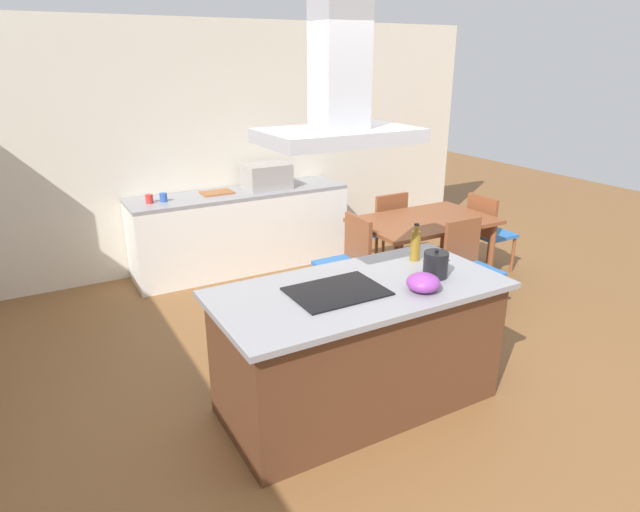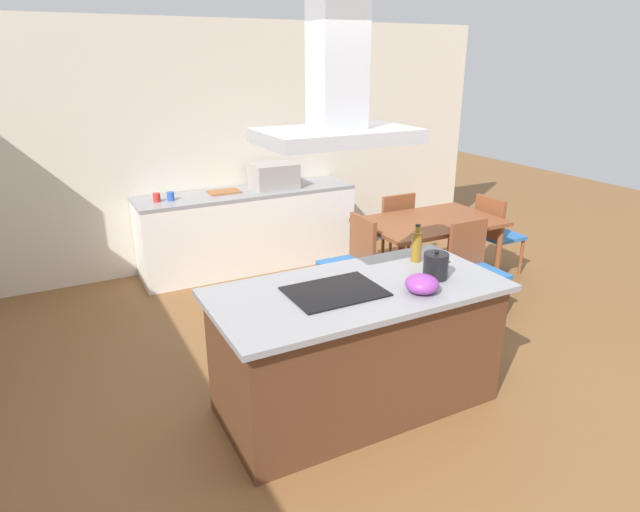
{
  "view_description": "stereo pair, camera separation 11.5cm",
  "coord_description": "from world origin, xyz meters",
  "px_view_note": "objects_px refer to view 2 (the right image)",
  "views": [
    {
      "loc": [
        -1.83,
        -2.72,
        2.32
      ],
      "look_at": [
        -0.07,
        0.4,
        1.0
      ],
      "focal_mm": 30.5,
      "sensor_mm": 36.0,
      "label": 1
    },
    {
      "loc": [
        -1.73,
        -2.77,
        2.32
      ],
      "look_at": [
        -0.07,
        0.4,
        1.0
      ],
      "focal_mm": 30.5,
      "sensor_mm": 36.0,
      "label": 2
    }
  ],
  "objects_px": {
    "tea_kettle": "(436,266)",
    "chair_at_right_end": "(495,230)",
    "countertop_microwave": "(274,176)",
    "chair_at_left_end": "(353,257)",
    "cutting_board": "(224,192)",
    "chair_facing_island": "(474,263)",
    "coffee_mug_blue": "(171,196)",
    "range_hood": "(337,98)",
    "mixing_bowl": "(422,284)",
    "chair_facing_back_wall": "(392,226)",
    "olive_oil_bottle": "(417,246)",
    "cooktop": "(335,291)",
    "dining_table": "(430,228)",
    "coffee_mug_red": "(157,198)"
  },
  "relations": [
    {
      "from": "cutting_board",
      "to": "chair_at_right_end",
      "type": "xyz_separation_m",
      "value": [
        2.59,
        -1.52,
        -0.4
      ]
    },
    {
      "from": "dining_table",
      "to": "chair_facing_back_wall",
      "type": "distance_m",
      "value": 0.68
    },
    {
      "from": "mixing_bowl",
      "to": "chair_at_left_end",
      "type": "height_order",
      "value": "mixing_bowl"
    },
    {
      "from": "tea_kettle",
      "to": "chair_at_left_end",
      "type": "xyz_separation_m",
      "value": [
        0.27,
        1.52,
        -0.48
      ]
    },
    {
      "from": "countertop_microwave",
      "to": "chair_at_left_end",
      "type": "height_order",
      "value": "countertop_microwave"
    },
    {
      "from": "cooktop",
      "to": "range_hood",
      "type": "height_order",
      "value": "range_hood"
    },
    {
      "from": "tea_kettle",
      "to": "mixing_bowl",
      "type": "bearing_deg",
      "value": -146.68
    },
    {
      "from": "olive_oil_bottle",
      "to": "chair_facing_back_wall",
      "type": "height_order",
      "value": "olive_oil_bottle"
    },
    {
      "from": "cooktop",
      "to": "dining_table",
      "type": "xyz_separation_m",
      "value": [
        1.9,
        1.41,
        -0.24
      ]
    },
    {
      "from": "chair_facing_island",
      "to": "countertop_microwave",
      "type": "bearing_deg",
      "value": 117.32
    },
    {
      "from": "tea_kettle",
      "to": "coffee_mug_red",
      "type": "relative_size",
      "value": 2.45
    },
    {
      "from": "coffee_mug_red",
      "to": "range_hood",
      "type": "height_order",
      "value": "range_hood"
    },
    {
      "from": "mixing_bowl",
      "to": "range_hood",
      "type": "relative_size",
      "value": 0.24
    },
    {
      "from": "countertop_microwave",
      "to": "dining_table",
      "type": "bearing_deg",
      "value": -53.09
    },
    {
      "from": "cooktop",
      "to": "chair_facing_back_wall",
      "type": "bearing_deg",
      "value": 47.56
    },
    {
      "from": "cutting_board",
      "to": "range_hood",
      "type": "bearing_deg",
      "value": -94.38
    },
    {
      "from": "chair_facing_back_wall",
      "to": "countertop_microwave",
      "type": "bearing_deg",
      "value": 143.99
    },
    {
      "from": "cooktop",
      "to": "coffee_mug_blue",
      "type": "distance_m",
      "value": 2.88
    },
    {
      "from": "coffee_mug_blue",
      "to": "chair_facing_back_wall",
      "type": "relative_size",
      "value": 0.1
    },
    {
      "from": "chair_at_left_end",
      "to": "chair_at_right_end",
      "type": "relative_size",
      "value": 1.0
    },
    {
      "from": "cooktop",
      "to": "coffee_mug_red",
      "type": "relative_size",
      "value": 6.67
    },
    {
      "from": "mixing_bowl",
      "to": "coffee_mug_blue",
      "type": "height_order",
      "value": "mixing_bowl"
    },
    {
      "from": "chair_facing_island",
      "to": "coffee_mug_blue",
      "type": "bearing_deg",
      "value": 137.29
    },
    {
      "from": "olive_oil_bottle",
      "to": "cooktop",
      "type": "bearing_deg",
      "value": -164.87
    },
    {
      "from": "chair_at_left_end",
      "to": "chair_at_right_end",
      "type": "xyz_separation_m",
      "value": [
        1.83,
        0.0,
        0.0
      ]
    },
    {
      "from": "chair_at_left_end",
      "to": "cutting_board",
      "type": "bearing_deg",
      "value": 116.72
    },
    {
      "from": "cooktop",
      "to": "cutting_board",
      "type": "height_order",
      "value": "cutting_board"
    },
    {
      "from": "countertop_microwave",
      "to": "range_hood",
      "type": "distance_m",
      "value": 3.17
    },
    {
      "from": "mixing_bowl",
      "to": "dining_table",
      "type": "bearing_deg",
      "value": 49.82
    },
    {
      "from": "olive_oil_bottle",
      "to": "chair_at_left_end",
      "type": "xyz_separation_m",
      "value": [
        0.18,
        1.2,
        -0.51
      ]
    },
    {
      "from": "coffee_mug_blue",
      "to": "chair_at_left_end",
      "type": "bearing_deg",
      "value": -46.52
    },
    {
      "from": "mixing_bowl",
      "to": "range_hood",
      "type": "distance_m",
      "value": 1.27
    },
    {
      "from": "mixing_bowl",
      "to": "chair_at_left_end",
      "type": "bearing_deg",
      "value": 73.42
    },
    {
      "from": "tea_kettle",
      "to": "countertop_microwave",
      "type": "relative_size",
      "value": 0.44
    },
    {
      "from": "mixing_bowl",
      "to": "chair_facing_back_wall",
      "type": "bearing_deg",
      "value": 58.85
    },
    {
      "from": "cooktop",
      "to": "coffee_mug_blue",
      "type": "relative_size",
      "value": 6.67
    },
    {
      "from": "cooktop",
      "to": "chair_at_right_end",
      "type": "relative_size",
      "value": 0.67
    },
    {
      "from": "coffee_mug_blue",
      "to": "dining_table",
      "type": "relative_size",
      "value": 0.06
    },
    {
      "from": "cooktop",
      "to": "mixing_bowl",
      "type": "relative_size",
      "value": 2.75
    },
    {
      "from": "coffee_mug_red",
      "to": "cutting_board",
      "type": "distance_m",
      "value": 0.75
    },
    {
      "from": "tea_kettle",
      "to": "coffee_mug_blue",
      "type": "distance_m",
      "value": 3.16
    },
    {
      "from": "countertop_microwave",
      "to": "coffee_mug_blue",
      "type": "height_order",
      "value": "countertop_microwave"
    },
    {
      "from": "coffee_mug_red",
      "to": "chair_facing_island",
      "type": "bearing_deg",
      "value": -41.12
    },
    {
      "from": "tea_kettle",
      "to": "range_hood",
      "type": "bearing_deg",
      "value": 171.68
    },
    {
      "from": "tea_kettle",
      "to": "chair_at_right_end",
      "type": "distance_m",
      "value": 2.63
    },
    {
      "from": "mixing_bowl",
      "to": "countertop_microwave",
      "type": "height_order",
      "value": "countertop_microwave"
    },
    {
      "from": "countertop_microwave",
      "to": "chair_facing_island",
      "type": "bearing_deg",
      "value": -62.68
    },
    {
      "from": "cutting_board",
      "to": "chair_at_right_end",
      "type": "relative_size",
      "value": 0.38
    },
    {
      "from": "chair_facing_back_wall",
      "to": "tea_kettle",
      "type": "bearing_deg",
      "value": -118.38
    },
    {
      "from": "tea_kettle",
      "to": "cooktop",
      "type": "bearing_deg",
      "value": 171.68
    }
  ]
}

